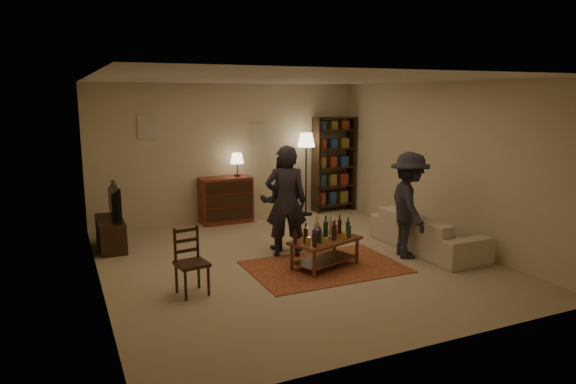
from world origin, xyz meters
TOP-DOWN VIEW (x-y plane):
  - floor at (0.00, 0.00)m, footprint 6.00×6.00m
  - room_shell at (-0.65, 2.98)m, footprint 6.00×6.00m
  - rug at (0.30, -0.46)m, footprint 2.20×1.50m
  - coffee_table at (0.29, -0.46)m, footprint 1.17×0.88m
  - dining_chair at (-1.73, -0.64)m, footprint 0.43×0.43m
  - tv_stand at (-2.44, 1.80)m, footprint 0.40×1.00m
  - dresser at (-0.19, 2.71)m, footprint 1.00×0.50m
  - bookshelf at (2.25, 2.78)m, footprint 0.90×0.34m
  - floor_lamp at (1.52, 2.65)m, footprint 0.36×0.36m
  - sofa at (2.20, -0.40)m, footprint 0.81×2.08m
  - person_left at (-0.01, 0.25)m, footprint 0.74×0.62m
  - person_right at (0.11, 0.64)m, footprint 0.91×0.82m
  - person_by_sofa at (1.70, -0.54)m, footprint 0.92×1.20m

SIDE VIEW (x-z plane):
  - floor at x=0.00m, z-range 0.00..0.00m
  - rug at x=0.30m, z-range 0.00..0.01m
  - sofa at x=2.20m, z-range 0.00..0.61m
  - tv_stand at x=-2.44m, z-range -0.14..0.91m
  - coffee_table at x=0.29m, z-range 0.01..0.77m
  - dining_chair at x=-1.73m, z-range 0.02..0.88m
  - dresser at x=-0.19m, z-range -0.20..1.16m
  - person_right at x=0.11m, z-range 0.00..1.54m
  - person_by_sofa at x=1.70m, z-range 0.00..1.63m
  - person_left at x=-0.01m, z-range 0.00..1.74m
  - bookshelf at x=2.25m, z-range 0.03..2.04m
  - floor_lamp at x=1.52m, z-range 0.60..2.31m
  - room_shell at x=-0.65m, z-range -1.19..4.81m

